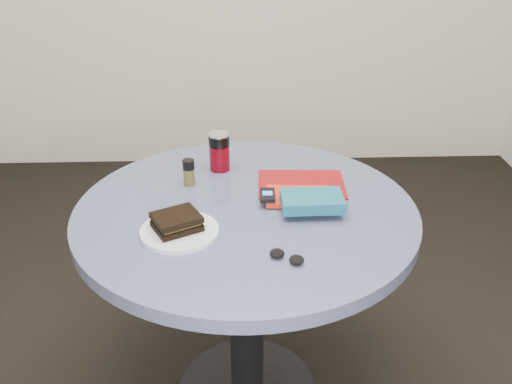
{
  "coord_description": "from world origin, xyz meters",
  "views": [
    {
      "loc": [
        -0.02,
        -1.45,
        1.56
      ],
      "look_at": [
        0.03,
        0.0,
        0.8
      ],
      "focal_mm": 40.0,
      "sensor_mm": 36.0,
      "label": 1
    }
  ],
  "objects_px": {
    "mp3_player": "(267,195)",
    "pepper_grinder": "(189,172)",
    "table": "(246,254)",
    "headphones": "(287,257)",
    "sandwich": "(177,222)",
    "plate": "(180,231)",
    "soda_can": "(219,152)",
    "red_book": "(298,197)",
    "magazine": "(301,184)",
    "novel": "(312,201)"
  },
  "relations": [
    {
      "from": "sandwich",
      "to": "red_book",
      "type": "height_order",
      "value": "sandwich"
    },
    {
      "from": "table",
      "to": "red_book",
      "type": "height_order",
      "value": "red_book"
    },
    {
      "from": "novel",
      "to": "sandwich",
      "type": "bearing_deg",
      "value": -166.56
    },
    {
      "from": "soda_can",
      "to": "mp3_player",
      "type": "distance_m",
      "value": 0.28
    },
    {
      "from": "plate",
      "to": "red_book",
      "type": "height_order",
      "value": "red_book"
    },
    {
      "from": "soda_can",
      "to": "magazine",
      "type": "height_order",
      "value": "soda_can"
    },
    {
      "from": "table",
      "to": "pepper_grinder",
      "type": "bearing_deg",
      "value": 138.28
    },
    {
      "from": "table",
      "to": "novel",
      "type": "relative_size",
      "value": 5.7
    },
    {
      "from": "table",
      "to": "headphones",
      "type": "height_order",
      "value": "headphones"
    },
    {
      "from": "pepper_grinder",
      "to": "novel",
      "type": "bearing_deg",
      "value": -27.88
    },
    {
      "from": "plate",
      "to": "sandwich",
      "type": "bearing_deg",
      "value": 140.47
    },
    {
      "from": "magazine",
      "to": "novel",
      "type": "distance_m",
      "value": 0.18
    },
    {
      "from": "sandwich",
      "to": "pepper_grinder",
      "type": "bearing_deg",
      "value": 87.29
    },
    {
      "from": "sandwich",
      "to": "headphones",
      "type": "xyz_separation_m",
      "value": [
        0.28,
        -0.14,
        -0.02
      ]
    },
    {
      "from": "novel",
      "to": "plate",
      "type": "bearing_deg",
      "value": -165.55
    },
    {
      "from": "magazine",
      "to": "pepper_grinder",
      "type": "bearing_deg",
      "value": 179.68
    },
    {
      "from": "soda_can",
      "to": "magazine",
      "type": "relative_size",
      "value": 0.47
    },
    {
      "from": "pepper_grinder",
      "to": "headphones",
      "type": "xyz_separation_m",
      "value": [
        0.27,
        -0.43,
        -0.03
      ]
    },
    {
      "from": "sandwich",
      "to": "red_book",
      "type": "distance_m",
      "value": 0.38
    },
    {
      "from": "table",
      "to": "novel",
      "type": "height_order",
      "value": "novel"
    },
    {
      "from": "magazine",
      "to": "headphones",
      "type": "height_order",
      "value": "headphones"
    },
    {
      "from": "table",
      "to": "soda_can",
      "type": "relative_size",
      "value": 7.87
    },
    {
      "from": "table",
      "to": "magazine",
      "type": "distance_m",
      "value": 0.28
    },
    {
      "from": "soda_can",
      "to": "magazine",
      "type": "bearing_deg",
      "value": -25.88
    },
    {
      "from": "soda_can",
      "to": "pepper_grinder",
      "type": "height_order",
      "value": "soda_can"
    },
    {
      "from": "sandwich",
      "to": "soda_can",
      "type": "distance_m",
      "value": 0.41
    },
    {
      "from": "plate",
      "to": "headphones",
      "type": "xyz_separation_m",
      "value": [
        0.28,
        -0.14,
        0.0
      ]
    },
    {
      "from": "table",
      "to": "red_book",
      "type": "bearing_deg",
      "value": 13.56
    },
    {
      "from": "table",
      "to": "headphones",
      "type": "relative_size",
      "value": 10.19
    },
    {
      "from": "mp3_player",
      "to": "pepper_grinder",
      "type": "bearing_deg",
      "value": 151.1
    },
    {
      "from": "table",
      "to": "plate",
      "type": "relative_size",
      "value": 4.72
    },
    {
      "from": "pepper_grinder",
      "to": "mp3_player",
      "type": "relative_size",
      "value": 1.08
    },
    {
      "from": "table",
      "to": "magazine",
      "type": "xyz_separation_m",
      "value": [
        0.18,
        0.14,
        0.17
      ]
    },
    {
      "from": "sandwich",
      "to": "magazine",
      "type": "height_order",
      "value": "sandwich"
    },
    {
      "from": "soda_can",
      "to": "red_book",
      "type": "bearing_deg",
      "value": -43.7
    },
    {
      "from": "table",
      "to": "red_book",
      "type": "xyz_separation_m",
      "value": [
        0.16,
        0.04,
        0.18
      ]
    },
    {
      "from": "plate",
      "to": "pepper_grinder",
      "type": "bearing_deg",
      "value": 88.59
    },
    {
      "from": "sandwich",
      "to": "mp3_player",
      "type": "height_order",
      "value": "sandwich"
    },
    {
      "from": "headphones",
      "to": "sandwich",
      "type": "bearing_deg",
      "value": 153.46
    },
    {
      "from": "table",
      "to": "sandwich",
      "type": "height_order",
      "value": "sandwich"
    },
    {
      "from": "novel",
      "to": "headphones",
      "type": "distance_m",
      "value": 0.26
    },
    {
      "from": "plate",
      "to": "magazine",
      "type": "distance_m",
      "value": 0.45
    },
    {
      "from": "soda_can",
      "to": "novel",
      "type": "bearing_deg",
      "value": -48.13
    },
    {
      "from": "sandwich",
      "to": "mp3_player",
      "type": "bearing_deg",
      "value": 31.87
    },
    {
      "from": "pepper_grinder",
      "to": "novel",
      "type": "relative_size",
      "value": 0.48
    },
    {
      "from": "plate",
      "to": "red_book",
      "type": "xyz_separation_m",
      "value": [
        0.34,
        0.18,
        0.01
      ]
    },
    {
      "from": "headphones",
      "to": "magazine",
      "type": "bearing_deg",
      "value": 78.85
    },
    {
      "from": "table",
      "to": "pepper_grinder",
      "type": "relative_size",
      "value": 11.87
    },
    {
      "from": "red_book",
      "to": "headphones",
      "type": "relative_size",
      "value": 1.89
    },
    {
      "from": "plate",
      "to": "soda_can",
      "type": "distance_m",
      "value": 0.42
    }
  ]
}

